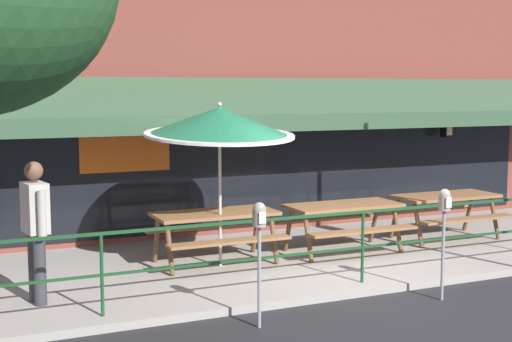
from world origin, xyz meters
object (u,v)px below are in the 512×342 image
pedestrian_walking (36,225)px  parking_meter_near (259,227)px  picnic_table_left (215,223)px  picnic_table_right (445,204)px  patio_umbrella_left (220,123)px  picnic_table_centre (343,214)px  parking_meter_far (444,211)px

pedestrian_walking → parking_meter_near: (2.17, -1.64, 0.09)m
picnic_table_left → picnic_table_right: same height
picnic_table_left → patio_umbrella_left: size_ratio=0.76×
picnic_table_centre → parking_meter_far: 2.50m
picnic_table_left → patio_umbrella_left: 1.49m
patio_umbrella_left → pedestrian_walking: 2.97m
pedestrian_walking → patio_umbrella_left: bearing=16.0°
picnic_table_centre → pedestrian_walking: pedestrian_walking is taller
picnic_table_left → pedestrian_walking: bearing=-160.1°
picnic_table_right → parking_meter_far: parking_meter_far is taller
picnic_table_right → parking_meter_near: size_ratio=1.27×
picnic_table_left → patio_umbrella_left: (-0.00, -0.20, 1.47)m
patio_umbrella_left → pedestrian_walking: bearing=-164.0°
patio_umbrella_left → picnic_table_right: bearing=2.7°
picnic_table_centre → patio_umbrella_left: 2.57m
picnic_table_centre → patio_umbrella_left: size_ratio=0.76×
picnic_table_centre → picnic_table_right: same height
picnic_table_centre → parking_meter_far: parking_meter_far is taller
patio_umbrella_left → parking_meter_far: 3.33m
picnic_table_centre → parking_meter_near: 3.59m
patio_umbrella_left → parking_meter_near: 2.65m
pedestrian_walking → picnic_table_right: bearing=7.9°
picnic_table_right → parking_meter_near: parking_meter_near is taller
pedestrian_walking → parking_meter_near: size_ratio=1.20×
picnic_table_left → picnic_table_right: size_ratio=1.00×
picnic_table_right → picnic_table_centre: bearing=-176.4°
picnic_table_right → parking_meter_far: 3.39m
patio_umbrella_left → parking_meter_far: patio_umbrella_left is taller
parking_meter_near → pedestrian_walking: bearing=143.0°
picnic_table_right → parking_meter_far: (-2.14, -2.59, 0.44)m
picnic_table_centre → pedestrian_walking: (-4.75, -0.82, 0.35)m
pedestrian_walking → picnic_table_centre: bearing=9.8°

